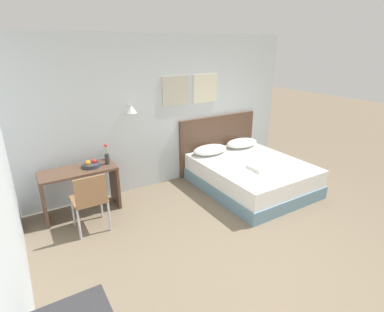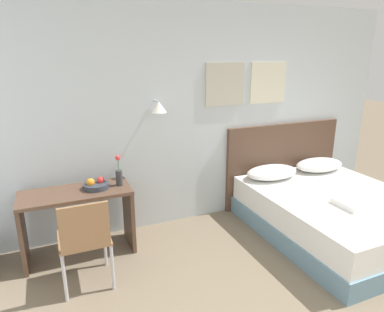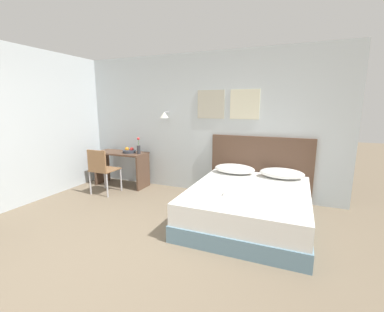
{
  "view_description": "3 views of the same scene",
  "coord_description": "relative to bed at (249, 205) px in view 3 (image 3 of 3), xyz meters",
  "views": [
    {
      "loc": [
        -2.21,
        -1.88,
        2.48
      ],
      "look_at": [
        0.11,
        1.89,
        0.82
      ],
      "focal_mm": 28.0,
      "sensor_mm": 36.0,
      "label": 1
    },
    {
      "loc": [
        -1.68,
        -0.91,
        2.06
      ],
      "look_at": [
        -0.39,
        2.11,
        1.08
      ],
      "focal_mm": 32.0,
      "sensor_mm": 36.0,
      "label": 2
    },
    {
      "loc": [
        1.89,
        -1.8,
        1.68
      ],
      "look_at": [
        0.28,
        2.08,
        0.85
      ],
      "focal_mm": 24.0,
      "sensor_mm": 36.0,
      "label": 3
    }
  ],
  "objects": [
    {
      "name": "flower_vase",
      "position": [
        -2.36,
        0.73,
        0.59
      ],
      "size": [
        0.07,
        0.07,
        0.33
      ],
      "color": "#333338",
      "rests_on": "desk"
    },
    {
      "name": "pillow_right",
      "position": [
        0.39,
        0.74,
        0.34
      ],
      "size": [
        0.71,
        0.42,
        0.16
      ],
      "color": "white",
      "rests_on": "bed"
    },
    {
      "name": "desk",
      "position": [
        -2.81,
        0.73,
        0.25
      ],
      "size": [
        1.1,
        0.49,
        0.72
      ],
      "color": "brown",
      "rests_on": "ground_plane"
    },
    {
      "name": "ground_plane",
      "position": [
        -1.3,
        -1.78,
        -0.25
      ],
      "size": [
        24.0,
        24.0,
        0.0
      ],
      "primitive_type": "plane",
      "color": "#756651"
    },
    {
      "name": "desk_chair",
      "position": [
        -2.8,
        0.12,
        0.27
      ],
      "size": [
        0.44,
        0.44,
        0.88
      ],
      "color": "#8E6642",
      "rests_on": "ground_plane"
    },
    {
      "name": "pillow_left",
      "position": [
        -0.39,
        0.74,
        0.34
      ],
      "size": [
        0.71,
        0.42,
        0.16
      ],
      "color": "white",
      "rests_on": "bed"
    },
    {
      "name": "folded_towel_near_foot",
      "position": [
        -0.11,
        -0.3,
        0.29
      ],
      "size": [
        0.3,
        0.33,
        0.06
      ],
      "color": "white",
      "rests_on": "bed"
    },
    {
      "name": "headboard",
      "position": [
        0.0,
        1.03,
        0.32
      ],
      "size": [
        1.78,
        0.06,
        1.14
      ],
      "color": "brown",
      "rests_on": "ground_plane"
    },
    {
      "name": "bed",
      "position": [
        0.0,
        0.0,
        0.0
      ],
      "size": [
        1.66,
        2.0,
        0.51
      ],
      "color": "#66899E",
      "rests_on": "ground_plane"
    },
    {
      "name": "fruit_bowl",
      "position": [
        -2.6,
        0.74,
        0.51
      ],
      "size": [
        0.27,
        0.27,
        0.12
      ],
      "color": "#333842",
      "rests_on": "desk"
    },
    {
      "name": "wall_back",
      "position": [
        -1.29,
        1.09,
        1.08
      ],
      "size": [
        5.53,
        0.31,
        2.65
      ],
      "color": "silver",
      "rests_on": "ground_plane"
    }
  ]
}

